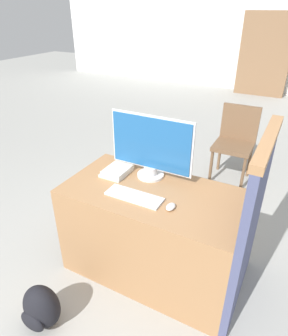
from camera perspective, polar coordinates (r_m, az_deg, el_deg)
ground_plane at (r=2.45m, az=-2.45°, el=-23.65°), size 20.00×20.00×0.00m
wall_back at (r=8.09m, az=24.39°, el=22.64°), size 12.00×0.06×2.80m
desk at (r=2.38m, az=1.67°, el=-12.13°), size 1.31×0.70×0.76m
carrel_divider at (r=2.10m, az=19.48°, el=-10.66°), size 0.07×0.78×1.30m
monitor at (r=2.22m, az=1.34°, el=3.98°), size 0.66×0.21×0.49m
keyboard at (r=2.08m, az=-1.88°, el=-5.42°), size 0.41×0.14×0.02m
mouse at (r=1.97m, az=5.10°, el=-7.36°), size 0.06×0.09×0.03m
book_stack at (r=2.36m, az=-5.17°, el=-0.54°), size 0.19×0.23×0.05m
backpack at (r=2.30m, az=-19.03°, el=-23.88°), size 0.27×0.23×0.33m
far_chair at (r=3.77m, az=17.05°, el=5.30°), size 0.44×0.44×0.90m
bookshelf_far at (r=7.92m, az=22.06°, el=19.36°), size 1.12×0.32×1.83m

